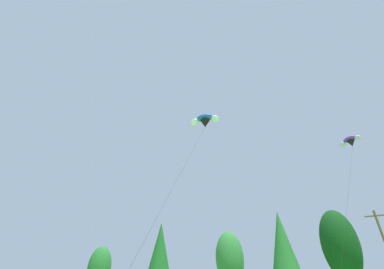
% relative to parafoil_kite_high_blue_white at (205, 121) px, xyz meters
% --- Properties ---
extents(treeline_tree_a, '(4.33, 4.33, 9.38)m').
position_rel_parafoil_kite_high_blue_white_xyz_m(treeline_tree_a, '(-29.28, 18.35, -14.30)').
color(treeline_tree_a, '#472D19').
rests_on(treeline_tree_a, ground_plane).
extents(treeline_tree_b, '(4.42, 4.42, 12.84)m').
position_rel_parafoil_kite_high_blue_white_xyz_m(treeline_tree_b, '(-16.39, 18.77, -11.94)').
color(treeline_tree_b, '#472D19').
rests_on(treeline_tree_b, ground_plane).
extents(treeline_tree_c, '(4.74, 4.74, 10.88)m').
position_rel_parafoil_kite_high_blue_white_xyz_m(treeline_tree_c, '(-4.37, 21.73, -13.40)').
color(treeline_tree_c, '#472D19').
rests_on(treeline_tree_c, ground_plane).
extents(treeline_tree_d, '(4.55, 4.55, 13.42)m').
position_rel_parafoil_kite_high_blue_white_xyz_m(treeline_tree_d, '(4.60, 21.45, -11.57)').
color(treeline_tree_d, '#472D19').
rests_on(treeline_tree_d, ground_plane).
extents(treeline_tree_e, '(5.26, 5.26, 12.83)m').
position_rel_parafoil_kite_high_blue_white_xyz_m(treeline_tree_e, '(12.76, 21.82, -12.21)').
color(treeline_tree_e, '#472D19').
rests_on(treeline_tree_e, ground_plane).
extents(parafoil_kite_high_blue_white, '(3.81, 11.97, 19.61)m').
position_rel_parafoil_kite_high_blue_white_xyz_m(parafoil_kite_high_blue_white, '(0.00, 0.00, 0.00)').
color(parafoil_kite_high_blue_white, blue).
extents(parafoil_kite_mid_purple, '(8.32, 16.96, 18.24)m').
position_rel_parafoil_kite_high_blue_white_xyz_m(parafoil_kite_mid_purple, '(16.49, 10.58, -1.23)').
color(parafoil_kite_mid_purple, purple).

